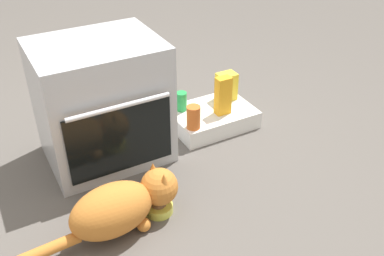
% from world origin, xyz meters
% --- Properties ---
extents(ground, '(8.00, 8.00, 0.00)m').
position_xyz_m(ground, '(0.00, 0.00, 0.00)').
color(ground, '#56514C').
extents(oven, '(0.64, 0.56, 0.67)m').
position_xyz_m(oven, '(-0.00, 0.40, 0.34)').
color(oven, '#B7BABF').
rests_on(oven, ground).
extents(pantry_cabinet, '(0.50, 0.36, 0.11)m').
position_xyz_m(pantry_cabinet, '(0.68, 0.38, 0.06)').
color(pantry_cabinet, white).
rests_on(pantry_cabinet, ground).
extents(food_bowl, '(0.14, 0.14, 0.08)m').
position_xyz_m(food_bowl, '(0.05, -0.16, 0.03)').
color(food_bowl, '#D1D14C').
rests_on(food_bowl, ground).
extents(cat, '(0.83, 0.28, 0.26)m').
position_xyz_m(cat, '(-0.14, -0.18, 0.14)').
color(cat, '#C6752D').
rests_on(cat, ground).
extents(sauce_jar, '(0.08, 0.08, 0.14)m').
position_xyz_m(sauce_jar, '(0.48, 0.26, 0.18)').
color(sauce_jar, '#D16023').
rests_on(sauce_jar, pantry_cabinet).
extents(juice_carton, '(0.09, 0.06, 0.24)m').
position_xyz_m(juice_carton, '(0.71, 0.32, 0.23)').
color(juice_carton, orange).
rests_on(juice_carton, pantry_cabinet).
extents(soda_can, '(0.07, 0.07, 0.12)m').
position_xyz_m(soda_can, '(0.51, 0.47, 0.17)').
color(soda_can, green).
rests_on(soda_can, pantry_cabinet).
extents(snack_bag, '(0.12, 0.09, 0.18)m').
position_xyz_m(snack_bag, '(0.83, 0.46, 0.20)').
color(snack_bag, yellow).
rests_on(snack_bag, pantry_cabinet).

